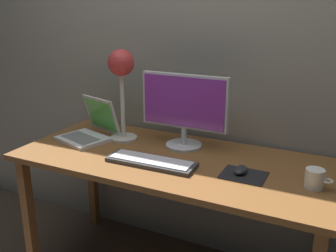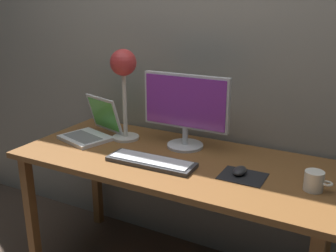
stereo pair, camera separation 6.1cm
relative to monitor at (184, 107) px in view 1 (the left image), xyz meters
The scene contains 9 objects.
back_wall 0.41m from the monitor, 86.98° to the left, with size 4.80×0.06×2.60m, color gray.
desk 0.34m from the monitor, 85.56° to the right, with size 1.60×0.70×0.74m.
monitor is the anchor object (origin of this frame).
keyboard_main 0.36m from the monitor, 99.25° to the right, with size 0.44×0.15×0.03m.
laptop 0.56m from the monitor, 169.17° to the right, with size 0.33×0.34×0.23m.
desk_lamp 0.39m from the monitor, behind, with size 0.15×0.15×0.51m.
mousepad 0.50m from the monitor, 28.86° to the right, with size 0.20×0.16×0.00m, color black.
mouse 0.47m from the monitor, 28.59° to the right, with size 0.06×0.10×0.03m, color #28282B.
coffee_mug 0.74m from the monitor, 16.53° to the right, with size 0.11×0.08×0.08m.
Camera 1 is at (0.77, -1.63, 1.49)m, focal length 41.34 mm.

